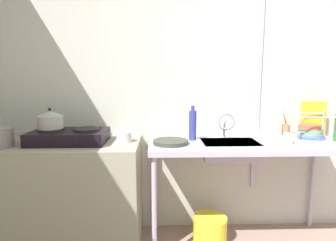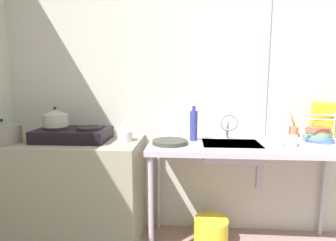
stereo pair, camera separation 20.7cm
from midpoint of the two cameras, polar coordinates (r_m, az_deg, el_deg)
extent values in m
cube|color=#BCB8AE|center=(2.55, 18.80, 6.50)|extent=(5.51, 0.10, 2.54)
cube|color=#AFA5B9|center=(2.45, 16.22, 9.52)|extent=(0.05, 0.01, 2.03)
cube|color=gray|center=(2.40, -23.27, -14.47)|extent=(1.18, 0.58, 0.86)
cube|color=#AFA5B9|center=(2.18, 13.44, -4.85)|extent=(1.51, 0.58, 0.04)
cylinder|color=#B5A4B7|center=(2.03, -6.00, -18.80)|extent=(0.04, 0.04, 0.82)
cylinder|color=#ACACB5|center=(2.48, -5.13, -13.45)|extent=(0.04, 0.04, 0.82)
cylinder|color=#B1A7BB|center=(2.79, 26.31, -11.82)|extent=(0.04, 0.04, 0.82)
cube|color=black|center=(2.24, -22.61, -3.18)|extent=(0.56, 0.35, 0.09)
cylinder|color=black|center=(2.28, -25.86, -1.75)|extent=(0.19, 0.19, 0.02)
cylinder|color=black|center=(2.18, -19.38, -1.79)|extent=(0.19, 0.19, 0.02)
cylinder|color=#99978D|center=(2.27, -25.96, -0.34)|extent=(0.19, 0.19, 0.10)
cone|color=#919C93|center=(2.26, -26.07, 1.33)|extent=(0.19, 0.19, 0.04)
sphere|color=black|center=(2.26, -26.12, 2.11)|extent=(0.02, 0.02, 0.02)
cylinder|color=silver|center=(2.14, -12.02, -3.46)|extent=(0.12, 0.12, 0.08)
cone|color=silver|center=(2.13, -12.08, -1.45)|extent=(0.11, 0.11, 0.08)
cube|color=#AFA5B9|center=(2.15, 10.21, -6.09)|extent=(0.43, 0.30, 0.13)
cylinder|color=#AFA5B9|center=(2.30, 9.26, -1.74)|extent=(0.02, 0.02, 0.14)
torus|color=#AFA5B9|center=(2.23, 9.61, -0.24)|extent=(0.14, 0.02, 0.14)
cylinder|color=#34362D|center=(2.04, -2.34, -4.56)|extent=(0.27, 0.27, 0.03)
cylinder|color=#B6BEC2|center=(2.20, 23.09, -1.55)|extent=(0.01, 0.01, 0.23)
cylinder|color=#B6BEC2|center=(2.43, 20.55, -0.49)|extent=(0.01, 0.01, 0.23)
cylinder|color=#B6BEC2|center=(2.59, 27.94, -0.43)|extent=(0.01, 0.01, 0.23)
cylinder|color=#B6BEC2|center=(2.27, 27.34, 0.56)|extent=(0.36, 0.01, 0.01)
cylinder|color=#B6BEC2|center=(2.50, 24.47, 1.40)|extent=(0.36, 0.01, 0.01)
cube|color=#BBBAC2|center=(2.41, 25.54, -3.55)|extent=(0.38, 0.28, 0.01)
cylinder|color=#4F6AAA|center=(2.41, 25.68, -3.15)|extent=(0.22, 0.22, 0.02)
cylinder|color=#5569B7|center=(2.40, 25.56, -2.78)|extent=(0.21, 0.21, 0.02)
cylinder|color=#679A6D|center=(2.41, 25.45, -2.28)|extent=(0.19, 0.19, 0.02)
cylinder|color=gray|center=(2.41, 25.77, -1.84)|extent=(0.18, 0.18, 0.02)
cylinder|color=#BE5344|center=(2.40, 25.50, -1.39)|extent=(0.17, 0.17, 0.02)
cylinder|color=#BF533D|center=(2.39, 25.69, -1.02)|extent=(0.16, 0.16, 0.02)
cylinder|color=beige|center=(2.18, 21.55, -3.58)|extent=(0.07, 0.07, 0.08)
cylinder|color=beige|center=(2.20, 18.31, -3.94)|extent=(0.14, 0.14, 0.04)
cylinder|color=navy|center=(2.15, 2.47, -1.07)|extent=(0.06, 0.06, 0.24)
cylinder|color=navy|center=(2.13, 2.49, 2.57)|extent=(0.03, 0.03, 0.04)
cube|color=gold|center=(2.61, 26.32, 0.38)|extent=(0.19, 0.09, 0.29)
cylinder|color=#A56948|center=(2.52, 21.28, -1.89)|extent=(0.08, 0.08, 0.09)
cylinder|color=olive|center=(2.50, 21.38, -0.09)|extent=(0.07, 0.01, 0.19)
cylinder|color=yellow|center=(2.43, 6.26, -21.92)|extent=(0.28, 0.28, 0.22)
camera|label=1|loc=(0.10, -92.86, -0.43)|focal=28.93mm
camera|label=2|loc=(0.10, 87.14, 0.43)|focal=28.93mm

